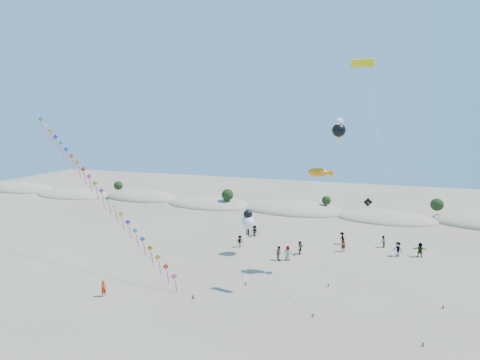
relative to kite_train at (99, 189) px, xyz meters
name	(u,v)px	position (x,y,z in m)	size (l,w,h in m)	color
ground	(178,339)	(15.56, -11.46, -8.90)	(160.00, 160.00, 0.00)	#7B6A55
dune_ridge	(298,210)	(16.62, 33.68, -8.79)	(145.30, 11.49, 5.57)	tan
kite_train	(99,189)	(0.00, 0.00, 0.00)	(26.03, 9.23, 17.53)	#3F2D1E
fish_kite	(321,173)	(23.89, 5.88, 2.10)	(2.73, 11.10, 11.52)	#3F2D1E
cartoon_kite_low	(248,221)	(14.84, 8.80, -4.63)	(3.56, 10.02, 5.63)	#3F2D1E
cartoon_kite_high	(339,129)	(25.56, 6.55, 6.75)	(2.00, 5.28, 16.84)	#3F2D1E
parafoil_kite	(364,69)	(27.95, 2.18, 12.32)	(6.70, 9.40, 22.16)	#3F2D1E
dark_kite	(384,225)	(30.61, 6.53, -3.26)	(7.46, 8.28, 8.10)	#3F2D1E
flyer_foreground	(104,288)	(5.48, -7.05, -8.10)	(0.58, 0.38, 1.59)	red
beachgoers	(324,244)	(23.66, 13.19, -8.05)	(23.43, 10.03, 1.81)	slate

